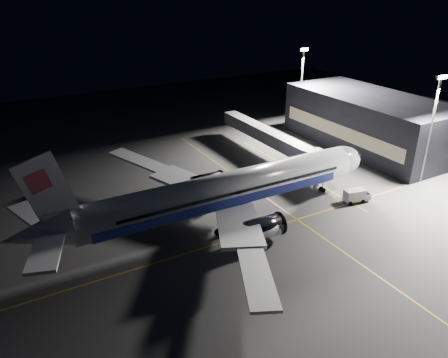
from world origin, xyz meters
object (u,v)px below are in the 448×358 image
safety_cone_b (170,191)px  safety_cone_c (181,216)px  baggage_tug (173,191)px  service_truck (357,195)px  floodlight_mast_north (302,82)px  airliner (220,192)px  floodlight_mast_south (433,120)px  safety_cone_a (155,197)px  jet_bridge (273,139)px

safety_cone_b → safety_cone_c: 9.67m
baggage_tug → service_truck: bearing=-50.8°
floodlight_mast_north → service_truck: (-17.04, -38.07, -11.08)m
airliner → safety_cone_b: size_ratio=114.59×
floodlight_mast_north → safety_cone_b: size_ratio=38.58×
service_truck → safety_cone_c: service_truck is taller
floodlight_mast_south → safety_cone_a: 52.46m
safety_cone_b → floodlight_mast_south: bearing=-23.8°
jet_bridge → service_truck: bearing=-87.7°
service_truck → safety_cone_b: size_ratio=9.28×
airliner → safety_cone_b: bearing=103.1°
baggage_tug → safety_cone_c: (-1.94, -8.06, -0.62)m
safety_cone_b → safety_cone_c: (-2.06, -9.45, 0.04)m
safety_cone_b → airliner: bearing=-76.9°
safety_cone_b → safety_cone_c: size_ratio=0.88×
floodlight_mast_south → baggage_tug: floodlight_mast_south is taller
safety_cone_a → safety_cone_c: safety_cone_c is taller
jet_bridge → baggage_tug: size_ratio=10.49×
floodlight_mast_south → baggage_tug: (-44.31, 18.08, -11.45)m
jet_bridge → floodlight_mast_north: size_ratio=1.66×
floodlight_mast_north → safety_cone_c: floodlight_mast_north is taller
airliner → floodlight_mast_south: (41.08, -6.01, 7.21)m
airliner → jet_bridge: 29.31m
safety_cone_a → safety_cone_c: bearing=-81.1°
service_truck → safety_cone_a: service_truck is taller
floodlight_mast_south → service_truck: floodlight_mast_south is taller
airliner → floodlight_mast_south: bearing=-8.3°
jet_bridge → safety_cone_b: (-26.19, -4.60, -4.31)m
safety_cone_a → safety_cone_b: bearing=16.1°
floodlight_mast_south → safety_cone_a: floodlight_mast_south is taller
jet_bridge → safety_cone_a: (-29.58, -5.58, -4.31)m
safety_cone_a → airliner: bearing=-62.5°
jet_bridge → safety_cone_c: size_ratio=56.12×
floodlight_mast_south → safety_cone_a: size_ratio=38.21×
jet_bridge → safety_cone_a: size_ratio=63.50×
safety_cone_b → floodlight_mast_north: bearing=22.8°
airliner → baggage_tug: bearing=105.0°
floodlight_mast_north → service_truck: size_ratio=4.16×
jet_bridge → floodlight_mast_north: (18.00, 13.93, 7.79)m
jet_bridge → floodlight_mast_south: 31.05m
floodlight_mast_north → safety_cone_c: bearing=-148.8°
baggage_tug → floodlight_mast_north: bearing=7.1°
baggage_tug → safety_cone_c: size_ratio=5.35×
service_truck → safety_cone_b: (-27.16, 19.54, -1.02)m
floodlight_mast_south → safety_cone_a: bearing=158.8°
jet_bridge → baggage_tug: bearing=-167.2°
floodlight_mast_south → service_truck: (-17.04, -0.07, -11.08)m
service_truck → safety_cone_b: 33.47m
floodlight_mast_north → safety_cone_b: bearing=-157.2°
safety_cone_a → safety_cone_c: (1.32, -8.48, 0.04)m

